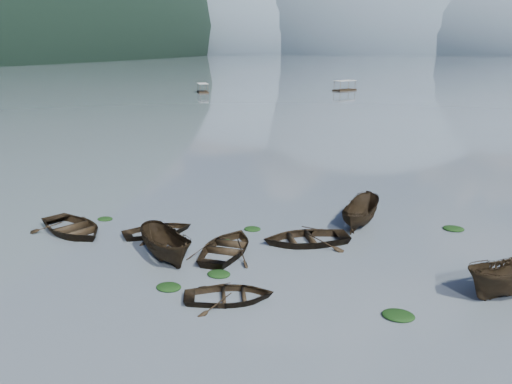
# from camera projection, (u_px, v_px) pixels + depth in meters

# --- Properties ---
(ground_plane) EXTENTS (2400.00, 2400.00, 0.00)m
(ground_plane) POSITION_uv_depth(u_px,v_px,m) (168.00, 323.00, 19.47)
(ground_plane) COLOR #545F69
(haze_mtn_a) EXTENTS (520.00, 520.00, 280.00)m
(haze_mtn_a) POSITION_uv_depth(u_px,v_px,m) (258.00, 53.00, 918.99)
(haze_mtn_a) COLOR #475666
(haze_mtn_a) RESTS_ON ground
(haze_mtn_b) EXTENTS (520.00, 520.00, 340.00)m
(haze_mtn_b) POSITION_uv_depth(u_px,v_px,m) (369.00, 53.00, 864.20)
(haze_mtn_b) COLOR #475666
(haze_mtn_b) RESTS_ON ground
(haze_mtn_c) EXTENTS (520.00, 520.00, 260.00)m
(haze_mtn_c) POSITION_uv_depth(u_px,v_px,m) (494.00, 54.00, 809.40)
(haze_mtn_c) COLOR #475666
(haze_mtn_c) RESTS_ON ground
(rowboat_1) EXTENTS (4.89, 4.80, 0.83)m
(rowboat_1) POSITION_uv_depth(u_px,v_px,m) (158.00, 234.00, 28.77)
(rowboat_1) COLOR black
(rowboat_1) RESTS_ON ground
(rowboat_2) EXTENTS (4.68, 4.42, 1.81)m
(rowboat_2) POSITION_uv_depth(u_px,v_px,m) (167.00, 259.00, 25.39)
(rowboat_2) COLOR black
(rowboat_2) RESTS_ON ground
(rowboat_3) EXTENTS (3.48, 4.81, 0.98)m
(rowboat_3) POSITION_uv_depth(u_px,v_px,m) (227.00, 252.00, 26.21)
(rowboat_3) COLOR black
(rowboat_3) RESTS_ON ground
(rowboat_4) EXTENTS (4.58, 3.97, 0.80)m
(rowboat_4) POSITION_uv_depth(u_px,v_px,m) (230.00, 300.00, 21.26)
(rowboat_4) COLOR black
(rowboat_4) RESTS_ON ground
(rowboat_5) EXTENTS (4.83, 4.54, 1.86)m
(rowboat_5) POSITION_uv_depth(u_px,v_px,m) (509.00, 295.00, 21.72)
(rowboat_5) COLOR black
(rowboat_5) RESTS_ON ground
(rowboat_6) EXTENTS (6.21, 5.57, 1.06)m
(rowboat_6) POSITION_uv_depth(u_px,v_px,m) (73.00, 233.00, 28.97)
(rowboat_6) COLOR black
(rowboat_6) RESTS_ON ground
(rowboat_7) EXTENTS (5.79, 5.17, 0.99)m
(rowboat_7) POSITION_uv_depth(u_px,v_px,m) (306.00, 243.00, 27.46)
(rowboat_7) COLOR black
(rowboat_7) RESTS_ON ground
(rowboat_8) EXTENTS (2.51, 4.82, 1.77)m
(rowboat_8) POSITION_uv_depth(u_px,v_px,m) (359.00, 224.00, 30.34)
(rowboat_8) COLOR black
(rowboat_8) RESTS_ON ground
(weed_clump_1) EXTENTS (1.12, 0.90, 0.25)m
(weed_clump_1) POSITION_uv_depth(u_px,v_px,m) (219.00, 275.00, 23.57)
(weed_clump_1) COLOR black
(weed_clump_1) RESTS_ON ground
(weed_clump_2) EXTENTS (1.16, 0.93, 0.25)m
(weed_clump_2) POSITION_uv_depth(u_px,v_px,m) (169.00, 288.00, 22.28)
(weed_clump_2) COLOR black
(weed_clump_2) RESTS_ON ground
(weed_clump_3) EXTENTS (1.00, 0.85, 0.22)m
(weed_clump_3) POSITION_uv_depth(u_px,v_px,m) (252.00, 230.00, 29.44)
(weed_clump_3) COLOR black
(weed_clump_3) RESTS_ON ground
(weed_clump_4) EXTENTS (1.30, 1.03, 0.27)m
(weed_clump_4) POSITION_uv_depth(u_px,v_px,m) (398.00, 317.00, 19.92)
(weed_clump_4) COLOR black
(weed_clump_4) RESTS_ON ground
(weed_clump_5) EXTENTS (0.98, 0.79, 0.21)m
(weed_clump_5) POSITION_uv_depth(u_px,v_px,m) (105.00, 220.00, 31.18)
(weed_clump_5) COLOR black
(weed_clump_5) RESTS_ON ground
(weed_clump_6) EXTENTS (1.04, 0.87, 0.22)m
(weed_clump_6) POSITION_uv_depth(u_px,v_px,m) (223.00, 243.00, 27.48)
(weed_clump_6) COLOR black
(weed_clump_6) RESTS_ON ground
(weed_clump_7) EXTENTS (1.23, 0.98, 0.27)m
(weed_clump_7) POSITION_uv_depth(u_px,v_px,m) (453.00, 230.00, 29.44)
(weed_clump_7) COLOR black
(weed_clump_7) RESTS_ON ground
(pontoon_left) EXTENTS (4.59, 5.82, 2.07)m
(pontoon_left) POSITION_uv_depth(u_px,v_px,m) (203.00, 93.00, 118.69)
(pontoon_left) COLOR black
(pontoon_left) RESTS_ON ground
(pontoon_centre) EXTENTS (5.66, 6.58, 2.38)m
(pontoon_centre) POSITION_uv_depth(u_px,v_px,m) (344.00, 91.00, 123.58)
(pontoon_centre) COLOR black
(pontoon_centre) RESTS_ON ground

